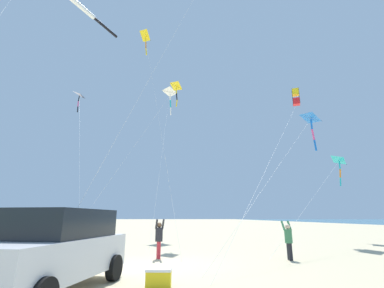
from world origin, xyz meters
name	(u,v)px	position (x,y,z in m)	size (l,w,h in m)	color
ground_plane	(156,264)	(0.00, 0.00, 0.00)	(600.00, 600.00, 0.00)	#C6B58C
parked_car	(54,248)	(-1.89, -3.95, 0.95)	(2.55, 4.52, 1.85)	silver
cooler_box	(159,278)	(0.52, -3.38, 0.21)	(0.62, 0.42, 0.42)	yellow
person_adult_flyer	(22,231)	(-6.40, 2.10, 1.05)	(0.63, 0.69, 1.93)	#3D7F51
person_child_green_jacket	(159,237)	(-0.10, 1.39, 0.87)	(0.45, 0.54, 1.59)	#B72833
person_child_grey_jacket	(288,238)	(5.21, 1.00, 0.83)	(0.37, 0.46, 1.52)	#232328
kite_box_magenta_far_left	(296,97)	(9.83, 10.30, 11.32)	(8.39, 13.90, 12.04)	yellow
kite_delta_long_streamer_right	(177,87)	(0.02, 8.53, 11.43)	(5.75, 5.87, 11.76)	yellow
kite_delta_rainbow_low_near	(340,160)	(12.65, 10.19, 5.93)	(8.75, 9.72, 6.37)	#1EB7C6
kite_delta_long_streamer_left	(80,95)	(-11.72, 17.92, 15.17)	(7.91, 14.74, 15.67)	black
kite_delta_white_trailing	(311,118)	(10.06, 8.42, 8.77)	(9.27, 11.74, 9.22)	blue
kite_delta_yellow_midlevel	(170,92)	(-1.05, 14.49, 13.86)	(1.54, 12.75, 14.18)	white
kite_delta_black_fish_shape	(146,37)	(-2.46, 8.16, 15.67)	(3.94, 8.45, 16.09)	yellow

